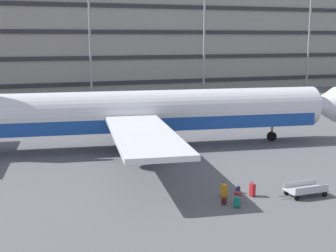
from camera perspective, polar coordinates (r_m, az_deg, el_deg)
name	(u,v)px	position (r m, az deg, el deg)	size (l,w,h in m)	color
ground_plane	(160,141)	(45.14, -0.99, -1.86)	(600.00, 600.00, 0.00)	#5B5B60
terminal_structure	(86,44)	(88.18, -10.13, 9.92)	(139.59, 16.61, 17.47)	gray
airliner	(135,113)	(42.00, -4.13, 1.61)	(40.51, 32.88, 10.82)	silver
light_mast_center_left	(90,28)	(74.73, -9.67, 11.92)	(1.80, 0.50, 19.71)	gray
light_mast_center_right	(204,25)	(80.21, 4.53, 12.33)	(1.80, 0.50, 20.72)	gray
light_mast_right	(311,12)	(90.66, 17.22, 13.33)	(1.80, 0.50, 25.67)	gray
suitcase_black	(237,202)	(28.06, 8.57, -9.25)	(0.40, 0.43, 0.87)	#147266
suitcase_large	(252,190)	(30.07, 10.40, -7.75)	(0.27, 0.40, 0.98)	#B21E23
suitcase_upright	(238,197)	(28.86, 8.63, -8.67)	(0.28, 0.40, 0.87)	#B21E23
suitcase_teal	(224,190)	(29.69, 6.93, -7.90)	(0.28, 0.49, 1.04)	orange
backpack_scuffed	(224,201)	(28.47, 6.92, -9.20)	(0.38, 0.23, 0.51)	maroon
backpack_laid_flat	(238,189)	(30.60, 8.65, -7.77)	(0.31, 0.27, 0.54)	navy
baggage_cart	(306,190)	(30.94, 16.67, -7.54)	(3.31, 1.35, 0.82)	#B7B7BC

